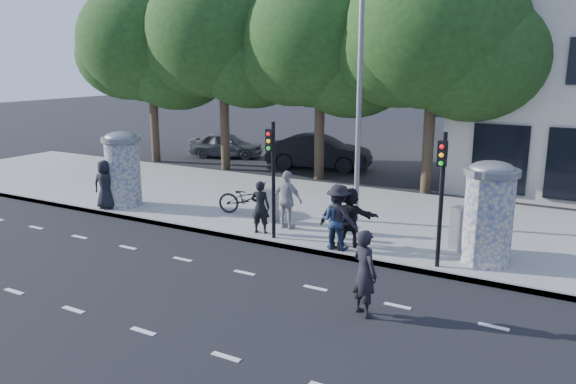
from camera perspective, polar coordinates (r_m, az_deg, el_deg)
The scene contains 26 objects.
ground at distance 13.26m, azimuth -7.85°, elevation -10.07°, with size 120.00×120.00×0.00m, color black.
sidewalk at distance 19.39m, azimuth 5.61°, elevation -2.23°, with size 40.00×8.00×0.15m, color gray.
curb at distance 16.00m, azimuth -0.15°, elevation -5.52°, with size 40.00×0.10×0.16m, color slate.
lane_dash_near at distance 11.76m, azimuth -14.50°, elevation -13.54°, with size 32.00×0.12×0.01m, color silver.
lane_dash_far at distance 14.31m, azimuth -4.44°, elevation -8.18°, with size 32.00×0.12×0.01m, color silver.
ad_column_left at distance 20.70m, azimuth -16.43°, elevation 2.44°, with size 1.36×1.36×2.65m.
ad_column_right at distance 14.98m, azimuth 19.73°, elevation -1.79°, with size 1.36×1.36×2.65m.
traffic_pole_near at distance 15.95m, azimuth -1.60°, elevation 2.43°, with size 0.22×0.31×3.40m.
traffic_pole_far at distance 14.14m, azimuth 15.33°, elevation 0.56°, with size 0.22×0.31×3.40m.
street_lamp at distance 17.59m, azimuth 7.23°, elevation 11.74°, with size 0.25×0.93×8.00m.
tree_far_left at distance 30.17m, azimuth -13.84°, elevation 14.69°, with size 7.20×7.20×9.26m.
tree_mid_left at distance 27.33m, azimuth -6.68°, elevation 15.81°, with size 7.20×7.20×9.57m.
tree_near_left at distance 24.90m, azimuth 3.33°, elevation 15.14°, with size 6.80×6.80×8.97m.
tree_center at distance 22.76m, azimuth 14.68°, elevation 15.56°, with size 7.00×7.00×9.30m.
ped_a at distance 20.53m, azimuth -18.07°, elevation 0.74°, with size 0.84×0.55×1.72m, color black.
ped_b at distance 16.78m, azimuth -2.84°, elevation -1.53°, with size 0.58×0.38×1.60m, color black.
ped_c at distance 15.40m, azimuth 4.82°, elevation -2.85°, with size 0.79×0.62×1.63m, color #1D2C49.
ped_d at distance 15.34m, azimuth 5.12°, elevation -2.56°, with size 1.17×0.67×1.82m, color black.
ped_e at distance 17.17m, azimuth -0.07°, elevation -0.81°, with size 1.06×0.60×1.81m, color #A2A2A5.
ped_f at distance 15.64m, azimuth 6.31°, elevation -2.54°, with size 1.55×0.56×1.68m, color black.
man_road at distance 11.83m, azimuth 7.78°, elevation -8.15°, with size 0.68×0.44×1.86m, color black.
bicycle at distance 18.93m, azimuth -4.10°, elevation -0.66°, with size 2.04×0.71×1.07m, color black.
cabinet_left at distance 18.00m, azimuth -1.91°, elevation -1.36°, with size 0.51×0.37×1.07m, color gray.
cabinet_right at distance 16.04m, azimuth 17.28°, elevation -3.60°, with size 0.56×0.41×1.18m, color gray.
car_left at distance 31.22m, azimuth -6.32°, elevation 4.79°, with size 4.04×1.62×1.38m, color #585B5F.
car_mid at distance 27.67m, azimuth 3.16°, elevation 4.08°, with size 5.07×1.77×1.67m, color black.
Camera 1 is at (7.47, -9.64, 5.21)m, focal length 35.00 mm.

